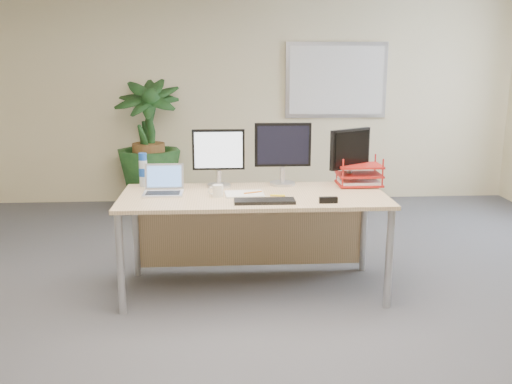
{
  "coord_description": "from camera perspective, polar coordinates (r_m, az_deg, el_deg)",
  "views": [
    {
      "loc": [
        -0.3,
        -3.33,
        1.83
      ],
      "look_at": [
        -0.06,
        0.35,
        0.96
      ],
      "focal_mm": 40.0,
      "sensor_mm": 36.0,
      "label": 1
    }
  ],
  "objects": [
    {
      "name": "floor",
      "position": [
        3.81,
        1.3,
        -15.4
      ],
      "size": [
        8.0,
        8.0,
        0.0
      ],
      "primitive_type": "plane",
      "color": "#48484D",
      "rests_on": "ground"
    },
    {
      "name": "back_wall",
      "position": [
        7.35,
        -1.4,
        9.54
      ],
      "size": [
        7.0,
        0.04,
        2.7
      ],
      "primitive_type": "cube",
      "color": "beige",
      "rests_on": "floor"
    },
    {
      "name": "whiteboard",
      "position": [
        7.45,
        8.04,
        11.01
      ],
      "size": [
        1.3,
        0.04,
        0.95
      ],
      "color": "silver",
      "rests_on": "back_wall"
    },
    {
      "name": "desk",
      "position": [
        4.58,
        -0.32,
        -1.96
      ],
      "size": [
        2.07,
        0.88,
        0.79
      ],
      "color": "tan",
      "rests_on": "floor"
    },
    {
      "name": "floor_plant",
      "position": [
        7.17,
        -10.69,
        4.39
      ],
      "size": [
        0.89,
        0.89,
        1.5
      ],
      "primitive_type": "imported",
      "rotation": [
        0.0,
        0.0,
        -0.06
      ],
      "color": "#143718",
      "rests_on": "floor"
    },
    {
      "name": "monitor_left",
      "position": [
        4.65,
        -3.77,
        3.8
      ],
      "size": [
        0.43,
        0.19,
        0.47
      ],
      "color": "#B9BABE",
      "rests_on": "desk"
    },
    {
      "name": "monitor_right",
      "position": [
        4.72,
        2.7,
        4.25
      ],
      "size": [
        0.46,
        0.21,
        0.52
      ],
      "color": "#B9BABE",
      "rests_on": "desk"
    },
    {
      "name": "monitor_dark",
      "position": [
        4.77,
        9.39,
        3.86
      ],
      "size": [
        0.38,
        0.26,
        0.47
      ],
      "color": "#B9BABE",
      "rests_on": "desk"
    },
    {
      "name": "laptop",
      "position": [
        4.52,
        -9.22,
        0.6
      ],
      "size": [
        0.31,
        0.27,
        0.22
      ],
      "color": "silver",
      "rests_on": "desk"
    },
    {
      "name": "keyboard",
      "position": [
        4.18,
        0.86,
        -0.91
      ],
      "size": [
        0.45,
        0.15,
        0.02
      ],
      "primitive_type": "cube",
      "rotation": [
        0.0,
        0.0,
        -0.0
      ],
      "color": "black",
      "rests_on": "desk"
    },
    {
      "name": "coffee_mug",
      "position": [
        4.36,
        -3.88,
        0.12
      ],
      "size": [
        0.12,
        0.08,
        0.09
      ],
      "color": "white",
      "rests_on": "desk"
    },
    {
      "name": "spiral_notebook",
      "position": [
        4.42,
        -1.17,
        -0.2
      ],
      "size": [
        0.31,
        0.24,
        0.01
      ],
      "primitive_type": "cube",
      "rotation": [
        0.0,
        0.0,
        0.06
      ],
      "color": "white",
      "rests_on": "desk"
    },
    {
      "name": "orange_pen",
      "position": [
        4.42,
        -0.32,
        -0.03
      ],
      "size": [
        0.14,
        0.07,
        0.01
      ],
      "primitive_type": "cylinder",
      "rotation": [
        0.0,
        1.57,
        0.39
      ],
      "color": "orange",
      "rests_on": "spiral_notebook"
    },
    {
      "name": "yellow_highlighter",
      "position": [
        4.37,
        2.19,
        -0.35
      ],
      "size": [
        0.11,
        0.03,
        0.02
      ],
      "primitive_type": "cylinder",
      "rotation": [
        0.0,
        1.57,
        -0.12
      ],
      "color": "yellow",
      "rests_on": "desk"
    },
    {
      "name": "water_bottle",
      "position": [
        4.78,
        -11.21,
        2.12
      ],
      "size": [
        0.07,
        0.07,
        0.28
      ],
      "color": "silver",
      "rests_on": "desk"
    },
    {
      "name": "letter_tray",
      "position": [
        4.8,
        10.27,
        1.54
      ],
      "size": [
        0.36,
        0.27,
        0.17
      ],
      "color": "#B51C16",
      "rests_on": "desk"
    },
    {
      "name": "stapler",
      "position": [
        4.2,
        7.25,
        -0.8
      ],
      "size": [
        0.14,
        0.04,
        0.05
      ],
      "primitive_type": "cube",
      "rotation": [
        0.0,
        0.0,
        -0.0
      ],
      "color": "black",
      "rests_on": "desk"
    }
  ]
}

